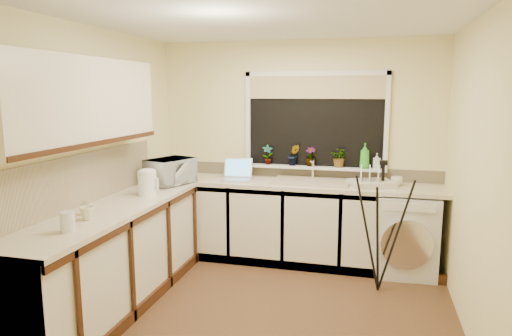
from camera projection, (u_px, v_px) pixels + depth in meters
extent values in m
plane|color=brown|center=(267.00, 308.00, 4.01)|extent=(3.20, 3.20, 0.00)
plane|color=white|center=(268.00, 18.00, 3.61)|extent=(3.20, 3.20, 0.00)
plane|color=#F3E7A2|center=(297.00, 149.00, 5.24)|extent=(3.20, 0.00, 3.20)
plane|color=#F3E7A2|center=(203.00, 219.00, 2.38)|extent=(3.20, 0.00, 3.20)
plane|color=#F3E7A2|center=(99.00, 163.00, 4.21)|extent=(0.00, 3.00, 3.00)
plane|color=#F3E7A2|center=(476.00, 180.00, 3.42)|extent=(0.00, 3.00, 3.00)
cube|color=silver|center=(263.00, 221.00, 5.17)|extent=(2.55, 0.60, 0.86)
cube|color=silver|center=(114.00, 260.00, 3.98)|extent=(0.54, 2.40, 0.86)
cube|color=beige|center=(292.00, 184.00, 5.01)|extent=(3.20, 0.60, 0.04)
cube|color=beige|center=(112.00, 210.00, 3.90)|extent=(0.60, 2.40, 0.04)
cube|color=silver|center=(80.00, 102.00, 3.64)|extent=(0.28, 1.90, 0.70)
cube|color=beige|center=(80.00, 180.00, 3.93)|extent=(0.02, 2.40, 0.45)
cube|color=beige|center=(297.00, 171.00, 5.27)|extent=(3.20, 0.02, 0.14)
cube|color=black|center=(315.00, 121.00, 5.13)|extent=(1.50, 0.02, 1.00)
cube|color=tan|center=(316.00, 87.00, 5.04)|extent=(1.50, 0.02, 0.25)
cube|color=white|center=(314.00, 167.00, 5.16)|extent=(1.60, 0.14, 0.03)
cube|color=tan|center=(311.00, 182.00, 4.96)|extent=(0.82, 0.46, 0.03)
cylinder|color=silver|center=(313.00, 169.00, 5.11)|extent=(0.03, 0.03, 0.24)
cube|color=silver|center=(405.00, 234.00, 4.75)|extent=(0.62, 0.61, 0.84)
cube|color=#ACADB4|center=(236.00, 180.00, 5.09)|extent=(0.35, 0.28, 0.02)
cube|color=#52A0DF|center=(238.00, 168.00, 5.22)|extent=(0.33, 0.15, 0.21)
cylinder|color=white|center=(147.00, 183.00, 4.35)|extent=(0.17, 0.17, 0.23)
cube|color=beige|center=(371.00, 184.00, 4.75)|extent=(0.52, 0.46, 0.06)
cylinder|color=silver|center=(68.00, 222.00, 3.22)|extent=(0.10, 0.10, 0.15)
cylinder|color=silver|center=(86.00, 208.00, 3.67)|extent=(0.07, 0.07, 0.10)
imported|color=white|center=(170.00, 171.00, 4.88)|extent=(0.48, 0.58, 0.27)
imported|color=#999999|center=(268.00, 155.00, 5.24)|extent=(0.14, 0.11, 0.23)
imported|color=#999999|center=(294.00, 155.00, 5.17)|extent=(0.15, 0.13, 0.24)
imported|color=#999999|center=(310.00, 157.00, 5.14)|extent=(0.13, 0.13, 0.21)
imported|color=#999999|center=(340.00, 158.00, 5.06)|extent=(0.24, 0.23, 0.21)
imported|color=green|center=(365.00, 156.00, 4.97)|extent=(0.11, 0.12, 0.28)
imported|color=#999999|center=(377.00, 161.00, 4.97)|extent=(0.08, 0.08, 0.17)
imported|color=white|center=(397.00, 181.00, 4.81)|extent=(0.15, 0.15, 0.10)
imported|color=beige|center=(87.00, 213.00, 3.53)|extent=(0.13, 0.13, 0.10)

